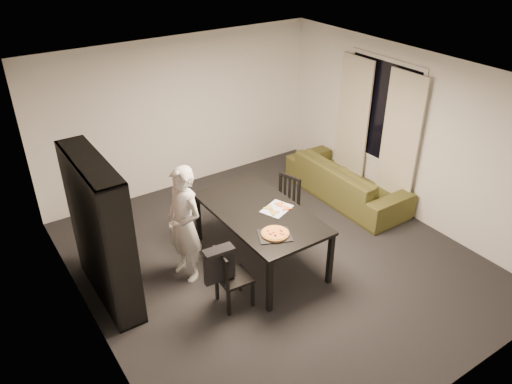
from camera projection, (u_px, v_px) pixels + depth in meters
room at (277, 178)px, 6.40m from camera, size 5.01×5.51×2.61m
window_pane at (381, 111)px, 7.93m from camera, size 0.02×1.40×1.60m
window_frame at (381, 111)px, 7.93m from camera, size 0.03×1.52×1.72m
curtain_left at (399, 144)px, 7.69m from camera, size 0.03×0.70×2.25m
curtain_right at (353, 123)px, 8.44m from camera, size 0.03×0.70×2.25m
bookshelf at (101, 232)px, 5.97m from camera, size 0.35×1.50×1.90m
dining_table at (260, 216)px, 6.68m from camera, size 1.07×1.92×0.80m
chair_left at (228, 275)px, 6.02m from camera, size 0.41×0.41×0.83m
chair_right at (285, 200)px, 7.51m from camera, size 0.50×0.50×0.87m
draped_jacket at (219, 264)px, 5.86m from camera, size 0.39×0.19×0.46m
person at (184, 225)px, 6.36m from camera, size 0.51×0.66×1.61m
baking_tray at (275, 235)px, 6.15m from camera, size 0.50×0.45×0.01m
pepperoni_pizza at (275, 233)px, 6.15m from camera, size 0.35×0.35×0.03m
kitchen_towel at (277, 209)px, 6.70m from camera, size 0.48×0.43×0.01m
pizza_slices at (277, 208)px, 6.69m from camera, size 0.46×0.42×0.01m
sofa at (347, 180)px, 8.39m from camera, size 0.88×2.25×0.66m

